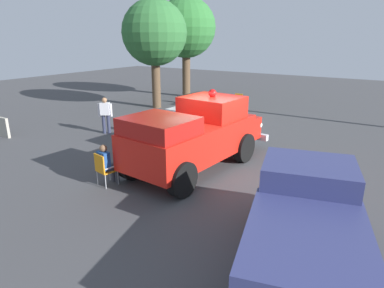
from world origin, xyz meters
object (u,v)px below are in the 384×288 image
Objects in this scene: parked_pickup at (305,224)px; oak_tree_right at (155,33)px; lawn_chair_spare at (144,121)px; lawn_chair_near_truck at (103,167)px; spectator_standing at (105,113)px; spectator_seated at (107,163)px; vintage_fire_truck at (196,134)px; lawn_chair_by_car at (238,101)px; oak_tree_left at (186,28)px; classic_hot_rod at (204,108)px.

parked_pickup is 16.46m from oak_tree_right.
parked_pickup is at bearing 147.04° from lawn_chair_spare.
spectator_standing reaches higher than lawn_chair_near_truck.
lawn_chair_spare is 0.79× the size of spectator_seated.
parked_pickup is 3.95× the size of spectator_seated.
parked_pickup is at bearing 173.98° from lawn_chair_near_truck.
spectator_seated is 12.19m from oak_tree_right.
vintage_fire_truck is 9.63m from lawn_chair_by_car.
vintage_fire_truck is 5.99× the size of lawn_chair_near_truck.
lawn_chair_spare is (2.71, -5.04, 0.00)m from lawn_chair_near_truck.
oak_tree_right is at bearing -41.62° from parked_pickup.
spectator_seated is 0.77× the size of spectator_standing.
lawn_chair_near_truck is 0.15× the size of oak_tree_left.
vintage_fire_truck reaches higher than classic_hot_rod.
oak_tree_right is (-0.74, 4.49, -0.38)m from oak_tree_left.
classic_hot_rod is (3.08, -5.73, -0.45)m from vintage_fire_truck.
parked_pickup is 5.00× the size of lawn_chair_by_car.
lawn_chair_near_truck is at bearing 118.28° from lawn_chair_spare.
oak_tree_right is (5.97, -10.04, 3.88)m from lawn_chair_near_truck.
vintage_fire_truck is at bearing -36.89° from parked_pickup.
lawn_chair_by_car is at bearing 154.68° from oak_tree_left.
lawn_chair_by_car is at bearing -102.06° from lawn_chair_spare.
parked_pickup is 5.00× the size of lawn_chair_near_truck.
spectator_standing is 7.12m from oak_tree_right.
vintage_fire_truck is 14.85m from oak_tree_left.
spectator_standing is (5.76, -1.36, -0.23)m from vintage_fire_truck.
lawn_chair_near_truck is at bearing 95.93° from lawn_chair_by_car.
lawn_chair_spare is 5.63m from spectator_seated.
spectator_standing is (4.22, -4.10, 0.37)m from lawn_chair_near_truck.
lawn_chair_by_car is at bearing -110.81° from spectator_standing.
oak_tree_left is (5.48, -2.59, 4.26)m from lawn_chair_by_car.
spectator_seated reaches higher than lawn_chair_near_truck.
parked_pickup reaches higher than lawn_chair_by_car.
oak_tree_right reaches higher than classic_hot_rod.
oak_tree_right is at bearing -56.89° from lawn_chair_spare.
oak_tree_right reaches higher than vintage_fire_truck.
oak_tree_left reaches higher than spectator_standing.
spectator_standing is 0.24× the size of oak_tree_left.
spectator_seated is at bearing 96.11° from lawn_chair_by_car.
spectator_seated is (1.52, 2.62, -0.50)m from vintage_fire_truck.
lawn_chair_spare is at bearing -32.96° from parked_pickup.
parked_pickup reaches higher than classic_hot_rod.
vintage_fire_truck reaches higher than lawn_chair_near_truck.
vintage_fire_truck is 0.87× the size of oak_tree_left.
lawn_chair_by_car is (-0.30, -3.47, -0.16)m from classic_hot_rod.
oak_tree_left reaches higher than vintage_fire_truck.
lawn_chair_near_truck is 16.57m from oak_tree_left.
classic_hot_rod is 8.62m from lawn_chair_near_truck.
spectator_standing is at bearing -24.78° from parked_pickup.
oak_tree_right is (3.26, -5.00, 3.88)m from lawn_chair_spare.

